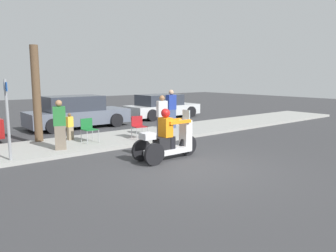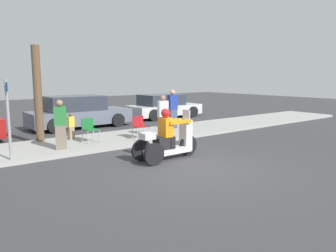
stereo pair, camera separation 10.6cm
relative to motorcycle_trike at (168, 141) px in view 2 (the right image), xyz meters
name	(u,v)px [view 2 (the right image)]	position (x,y,z in m)	size (l,w,h in m)	color
ground_plane	(194,169)	(-0.09, -1.22, -0.54)	(60.00, 60.00, 0.00)	#38383A
sidewalk_strip	(110,140)	(-0.09, 3.38, -0.48)	(28.00, 2.80, 0.12)	#9E9E99
motorcycle_trike	(168,141)	(0.00, 0.00, 0.00)	(2.11, 0.72, 1.49)	black
spectator_mid_group	(163,117)	(1.65, 2.44, 0.34)	(0.41, 0.30, 1.57)	#515156
spectator_near_curb	(71,127)	(-1.32, 4.02, 0.05)	(0.26, 0.19, 0.97)	gray
spectator_with_child	(60,126)	(-2.17, 2.68, 0.33)	(0.42, 0.33, 1.55)	#726656
spectator_by_tree	(172,110)	(3.25, 3.88, 0.40)	(0.41, 0.26, 1.69)	#38476B
folding_chair_set_back	(89,128)	(-0.97, 3.23, 0.09)	(0.49, 0.49, 0.82)	#A5A8AD
folding_chair_curbside	(139,125)	(0.76, 2.72, 0.09)	(0.52, 0.52, 0.82)	#A5A8AD
parked_car_lot_left	(78,113)	(0.32, 7.30, 0.17)	(4.64, 2.05, 1.50)	slate
parked_car_lot_right	(163,107)	(5.73, 7.85, 0.11)	(4.32, 2.06, 1.35)	silver
tree_trunk	(38,94)	(-2.28, 4.46, 1.24)	(0.28, 0.28, 3.33)	brown
street_sign	(8,116)	(-3.73, 2.23, 0.78)	(0.08, 0.36, 2.20)	gray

